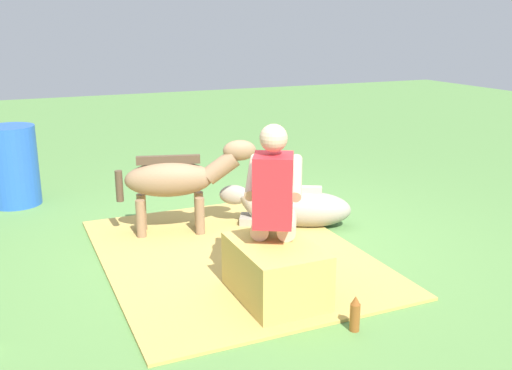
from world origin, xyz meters
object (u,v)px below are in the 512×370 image
object	(u,v)px
hay_bale	(275,272)
pony_standing	(178,179)
pony_lying	(297,208)
water_barrel	(13,166)
soda_bottle	(355,314)
person_seated	(274,201)

from	to	relation	value
hay_bale	pony_standing	size ratio (longest dim) A/B	0.60
pony_lying	water_barrel	world-z (taller)	water_barrel
soda_bottle	water_barrel	xyz separation A→B (m)	(3.94, 1.97, 0.33)
pony_standing	soda_bottle	xyz separation A→B (m)	(-2.27, -0.54, -0.43)
person_seated	pony_lying	bearing A→B (deg)	-34.76
person_seated	soda_bottle	size ratio (longest dim) A/B	5.19
person_seated	pony_standing	xyz separation A→B (m)	(1.49, 0.30, -0.17)
pony_lying	water_barrel	bearing A→B (deg)	53.13
person_seated	pony_standing	distance (m)	1.53
hay_bale	pony_standing	distance (m)	1.69
hay_bale	person_seated	bearing A→B (deg)	-19.78
water_barrel	pony_standing	bearing A→B (deg)	-139.38
soda_bottle	person_seated	bearing A→B (deg)	17.09
person_seated	pony_standing	world-z (taller)	person_seated
person_seated	water_barrel	bearing A→B (deg)	28.75
person_seated	soda_bottle	xyz separation A→B (m)	(-0.78, -0.24, -0.60)
pony_standing	water_barrel	xyz separation A→B (m)	(1.67, 1.43, -0.10)
pony_standing	pony_lying	xyz separation A→B (m)	(-0.27, -1.15, -0.36)
hay_bale	person_seated	xyz separation A→B (m)	(0.15, -0.05, 0.50)
pony_lying	soda_bottle	distance (m)	2.09
water_barrel	pony_lying	bearing A→B (deg)	-126.87
person_seated	pony_lying	distance (m)	1.58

